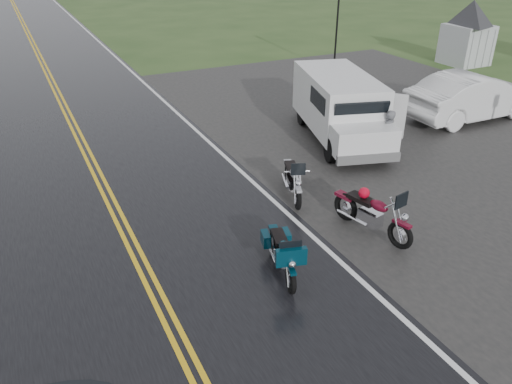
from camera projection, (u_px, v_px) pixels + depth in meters
ground at (167, 318)px, 9.09m from camera, size 120.00×120.00×0.00m
road at (79, 137)px, 17.02m from camera, size 8.00×100.00×0.04m
parking_pad at (428, 133)px, 17.38m from camera, size 14.00×24.00×0.03m
visitor_center at (471, 17)px, 25.37m from camera, size 16.00×10.00×4.80m
motorcycle_red at (402, 225)px, 10.72m from camera, size 1.23×2.31×1.30m
motorcycle_teal at (291, 271)px, 9.43m from camera, size 1.15×1.99×1.11m
motorcycle_silver at (298, 190)px, 12.29m from camera, size 1.40×2.14×1.19m
van_white at (333, 129)px, 14.71m from camera, size 3.52×5.85×2.16m
person_at_van at (387, 136)px, 15.00m from camera, size 0.66×0.53×1.56m
sedan_white at (472, 97)px, 18.29m from camera, size 5.19×1.87×1.70m
lamp_post_far_right at (336, 32)px, 24.10m from camera, size 0.33×0.33×3.84m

